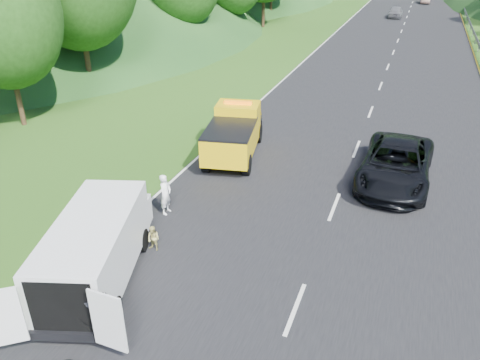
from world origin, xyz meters
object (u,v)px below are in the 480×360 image
at_px(white_van, 97,246).
at_px(suitcase, 118,210).
at_px(tow_truck, 234,133).
at_px(child, 155,250).
at_px(worker, 104,344).
at_px(passing_suv, 393,182).
at_px(woman, 167,213).

height_order(white_van, suitcase, white_van).
distance_m(tow_truck, white_van, 10.02).
height_order(tow_truck, white_van, tow_truck).
xyz_separation_m(tow_truck, child, (0.29, -8.13, -1.16)).
distance_m(white_van, worker, 2.91).
relative_size(tow_truck, child, 6.51).
bearing_deg(child, suitcase, 154.35).
distance_m(worker, suitcase, 6.34).
bearing_deg(child, tow_truck, 98.19).
relative_size(suitcase, passing_suv, 0.09).
height_order(white_van, worker, white_van).
relative_size(child, passing_suv, 0.15).
bearing_deg(passing_suv, woman, -142.05).
bearing_deg(worker, child, 108.85).
xyz_separation_m(woman, worker, (1.59, -6.28, 0.00)).
bearing_deg(worker, woman, 111.40).
bearing_deg(passing_suv, white_van, -126.32).
xyz_separation_m(child, suitcase, (-2.36, 1.46, 0.26)).
bearing_deg(tow_truck, white_van, -103.32).
bearing_deg(suitcase, woman, 26.70).
relative_size(worker, passing_suv, 0.28).
bearing_deg(woman, white_van, -178.79).
bearing_deg(passing_suv, worker, -115.41).
bearing_deg(woman, tow_truck, -3.82).
relative_size(tow_truck, woman, 3.67).
bearing_deg(suitcase, worker, -59.82).
relative_size(woman, passing_suv, 0.26).
relative_size(white_van, passing_suv, 1.11).
distance_m(white_van, child, 2.37).
relative_size(white_van, suitcase, 12.85).
xyz_separation_m(child, worker, (0.83, -4.02, 0.00)).
distance_m(woman, passing_suv, 9.62).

